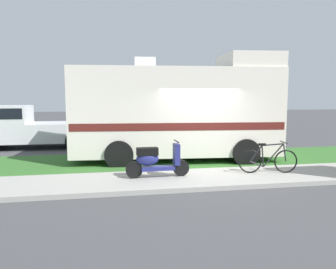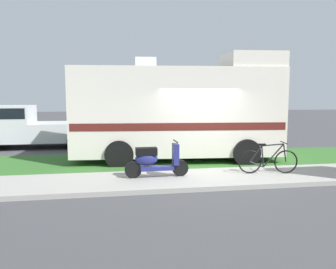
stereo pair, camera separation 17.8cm
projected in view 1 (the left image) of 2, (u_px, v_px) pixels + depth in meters
ground_plane at (203, 171)px, 10.24m from camera, size 80.00×80.00×0.00m
sidewalk at (216, 178)px, 9.06m from camera, size 24.00×2.00×0.12m
grass_strip at (191, 160)px, 11.70m from camera, size 24.00×3.40×0.08m
motorhome_rv at (178, 111)px, 11.61m from camera, size 7.12×2.99×3.69m
scooter at (155, 160)px, 8.87m from camera, size 1.71×0.50×0.97m
bicycle at (268, 160)px, 9.37m from camera, size 1.65×0.52×0.88m
pickup_truck_near at (22, 125)px, 14.59m from camera, size 5.74×2.30×1.85m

